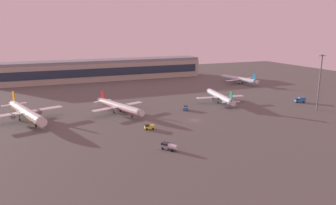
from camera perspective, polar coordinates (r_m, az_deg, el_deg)
The scene contains 11 objects.
ground_plane at distance 151.42m, azimuth 4.67°, elevation -3.09°, with size 416.00×416.00×0.00m, color #56544F.
terminal_building at distance 271.98m, azimuth -11.16°, elevation 5.65°, with size 162.35×22.40×16.40m.
airplane_mid_apron at distance 163.72m, azimuth -8.61°, elevation -0.67°, with size 27.85×35.34×9.42m.
airplane_near_gate at distance 187.25m, azimuth 9.12°, elevation 1.02°, with size 27.94×35.76×9.19m.
airplane_taxiway_distant at distance 162.03m, azimuth -23.70°, elevation -1.55°, with size 33.49×42.60×11.20m.
airplane_far_stand at distance 254.05m, azimuth 12.38°, elevation 4.02°, with size 27.51×35.10×9.09m.
maintenance_van at distance 168.77m, azimuth 3.10°, elevation -0.96°, with size 3.79×4.56×2.25m.
baggage_tractor at distance 137.27m, azimuth -3.32°, elevation -4.27°, with size 4.40×2.60×2.25m.
catering_truck at distance 200.60m, azimuth 22.20°, elevation 0.45°, with size 6.11×4.05×3.05m.
fuel_truck at distance 114.87m, azimuth 0.15°, elevation -7.66°, with size 5.20×6.42×2.35m.
apron_light_west at distance 183.26m, azimuth 25.10°, elevation 3.76°, with size 4.80×0.90×28.83m.
Camera 1 is at (-66.42, -129.43, 42.00)m, focal length 34.73 mm.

